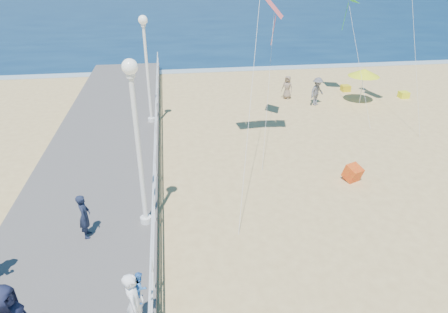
{
  "coord_description": "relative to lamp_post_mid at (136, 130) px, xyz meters",
  "views": [
    {
      "loc": [
        -4.34,
        -10.92,
        8.14
      ],
      "look_at": [
        -2.5,
        2.0,
        1.6
      ],
      "focal_mm": 32.0,
      "sensor_mm": 36.0,
      "label": 1
    }
  ],
  "objects": [
    {
      "name": "woman_holding_toddler",
      "position": [
        -0.05,
        -4.29,
        -2.4
      ],
      "size": [
        0.41,
        0.63,
        1.71
      ],
      "primitive_type": "imported",
      "rotation": [
        0.0,
        0.0,
        1.57
      ],
      "color": "white",
      "rests_on": "boardwalk"
    },
    {
      "name": "lamp_post_mid",
      "position": [
        0.0,
        0.0,
        0.0
      ],
      "size": [
        0.44,
        0.44,
        5.32
      ],
      "color": "white",
      "rests_on": "boardwalk"
    },
    {
      "name": "beach_umbrella",
      "position": [
        12.72,
        11.38,
        -1.75
      ],
      "size": [
        1.9,
        1.9,
        2.14
      ],
      "color": "white",
      "rests_on": "ground"
    },
    {
      "name": "beach_chair_right",
      "position": [
        15.95,
        11.92,
        -3.46
      ],
      "size": [
        0.55,
        0.55,
        0.4
      ],
      "primitive_type": "cube",
      "color": "#F2F71A",
      "rests_on": "ground"
    },
    {
      "name": "beach_walker_c",
      "position": [
        8.46,
        12.87,
        -2.93
      ],
      "size": [
        0.85,
        0.81,
        1.46
      ],
      "primitive_type": "imported",
      "rotation": [
        0.0,
        0.0,
        -0.67
      ],
      "color": "#816D59",
      "rests_on": "ground"
    },
    {
      "name": "box_kite",
      "position": [
        8.12,
        2.25,
        -3.36
      ],
      "size": [
        0.78,
        0.87,
        0.74
      ],
      "primitive_type": "cube",
      "rotation": [
        0.31,
        0.0,
        0.4
      ],
      "color": "red",
      "rests_on": "ground"
    },
    {
      "name": "ocean",
      "position": [
        5.35,
        65.0,
        -3.65
      ],
      "size": [
        160.0,
        90.0,
        0.05
      ],
      "primitive_type": "cube",
      "color": "#0C2648",
      "rests_on": "ground"
    },
    {
      "name": "beach_chair_left",
      "position": [
        12.84,
        13.81,
        -3.46
      ],
      "size": [
        0.55,
        0.55,
        0.4
      ],
      "primitive_type": "cube",
      "color": "gold",
      "rests_on": "ground"
    },
    {
      "name": "boardwalk",
      "position": [
        -2.15,
        0.0,
        -3.46
      ],
      "size": [
        5.0,
        44.0,
        0.4
      ],
      "primitive_type": "cube",
      "color": "slate",
      "rests_on": "ground"
    },
    {
      "name": "lamp_post_far",
      "position": [
        0.0,
        9.0,
        0.0
      ],
      "size": [
        0.44,
        0.44,
        5.32
      ],
      "color": "white",
      "rests_on": "boardwalk"
    },
    {
      "name": "beach_walker_a",
      "position": [
        9.89,
        11.39,
        -2.81
      ],
      "size": [
        1.27,
        1.14,
        1.71
      ],
      "primitive_type": "imported",
      "rotation": [
        0.0,
        0.0,
        0.59
      ],
      "color": "#5D5D62",
      "rests_on": "ground"
    },
    {
      "name": "railing",
      "position": [
        0.3,
        0.0,
        -2.41
      ],
      "size": [
        0.05,
        42.0,
        0.55
      ],
      "color": "white",
      "rests_on": "boardwalk"
    },
    {
      "name": "kite_diamond_pink",
      "position": [
        6.12,
        8.26,
        2.35
      ],
      "size": [
        1.13,
        1.34,
        0.85
      ],
      "primitive_type": "cube",
      "rotation": [
        0.83,
        0.0,
        1.21
      ],
      "color": "#FF5E5D"
    },
    {
      "name": "spectator_0",
      "position": [
        -1.76,
        -0.46,
        -2.53
      ],
      "size": [
        0.38,
        0.55,
        1.46
      ],
      "primitive_type": "imported",
      "rotation": [
        0.0,
        0.0,
        1.64
      ],
      "color": "#171E34",
      "rests_on": "boardwalk"
    },
    {
      "name": "surf_line",
      "position": [
        5.35,
        20.5,
        -3.63
      ],
      "size": [
        160.0,
        1.2,
        0.04
      ],
      "primitive_type": "cube",
      "color": "silver",
      "rests_on": "ground"
    },
    {
      "name": "ground",
      "position": [
        5.35,
        0.0,
        -3.66
      ],
      "size": [
        160.0,
        160.0,
        0.0
      ],
      "primitive_type": "plane",
      "color": "#E3C076",
      "rests_on": "ground"
    },
    {
      "name": "toddler_held",
      "position": [
        0.1,
        -4.14,
        -2.03
      ],
      "size": [
        0.29,
        0.38,
        0.77
      ],
      "primitive_type": "imported",
      "rotation": [
        0.0,
        0.0,
        1.57
      ],
      "color": "#387FD4",
      "rests_on": "boardwalk"
    }
  ]
}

